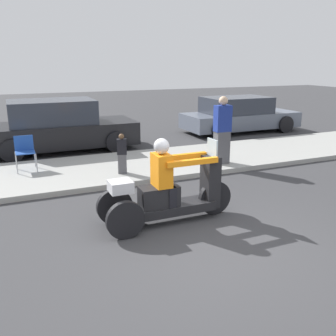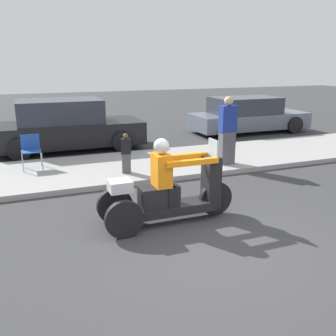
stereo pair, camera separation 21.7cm
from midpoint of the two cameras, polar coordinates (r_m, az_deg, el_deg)
The scene contains 8 objects.
ground_plane at distance 5.69m, azimuth 7.86°, elevation -12.22°, with size 60.00×60.00×0.00m, color #38383A.
sidewalk_strip at distance 9.65m, azimuth -5.41°, elevation 0.21°, with size 28.00×2.80×0.12m.
motorcycle_trike at distance 6.32m, azimuth 0.98°, elevation -3.83°, with size 2.38×0.72×1.48m.
spectator_far_back at distance 8.81m, azimuth -5.69°, elevation 2.13°, with size 0.25×0.19×0.95m.
spectator_mid_group at distance 9.62m, azimuth 9.68°, elevation 5.44°, with size 0.41×0.25×1.72m.
folding_chair_curbside at distance 9.71m, azimuth -19.57°, elevation 2.88°, with size 0.47×0.47×0.82m.
parked_car_lot_right at distance 11.99m, azimuth -14.79°, elevation 6.14°, with size 4.50×2.04×1.56m.
parked_car_lot_left at distance 14.90m, azimuth 12.45°, elevation 7.81°, with size 4.52×1.98×1.35m.
Camera 2 is at (-2.41, -4.39, 2.67)m, focal length 40.00 mm.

